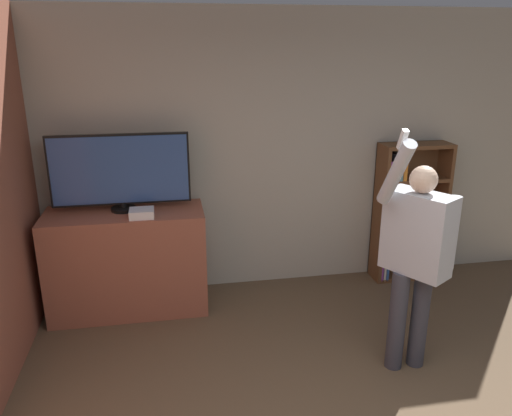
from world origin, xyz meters
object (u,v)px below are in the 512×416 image
object	(u,v)px
television	(120,171)
bookshelf	(404,211)
game_console	(142,213)
person	(416,251)

from	to	relation	value
television	bookshelf	distance (m)	2.84
television	bookshelf	size ratio (longest dim) A/B	0.84
game_console	person	bearing A→B (deg)	-29.67
bookshelf	television	bearing A→B (deg)	-176.98
game_console	bookshelf	world-z (taller)	bookshelf
game_console	bookshelf	distance (m)	2.65
game_console	bookshelf	size ratio (longest dim) A/B	0.14
game_console	person	size ratio (longest dim) A/B	0.11
game_console	person	xyz separation A→B (m)	(1.96, -1.11, -0.03)
television	bookshelf	xyz separation A→B (m)	(2.78, 0.15, -0.58)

